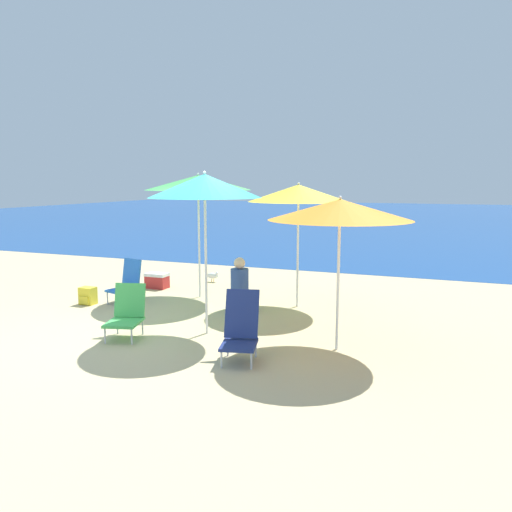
{
  "coord_description": "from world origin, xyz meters",
  "views": [
    {
      "loc": [
        3.78,
        -5.85,
        2.15
      ],
      "look_at": [
        1.0,
        1.29,
        1.0
      ],
      "focal_mm": 35.0,
      "sensor_mm": 36.0,
      "label": 1
    }
  ],
  "objects": [
    {
      "name": "seagull",
      "position": [
        -0.92,
        3.66,
        0.14
      ],
      "size": [
        0.27,
        0.11,
        0.23
      ],
      "color": "gold",
      "rests_on": "ground"
    },
    {
      "name": "person_seated_near",
      "position": [
        0.61,
        1.54,
        0.38
      ],
      "size": [
        0.5,
        0.5,
        0.92
      ],
      "rotation": [
        0.0,
        0.0,
        0.89
      ],
      "color": "#334C8C",
      "rests_on": "ground"
    },
    {
      "name": "beach_chair_green",
      "position": [
        -0.34,
        -0.23,
        0.35
      ],
      "size": [
        0.57,
        0.68,
        0.73
      ],
      "rotation": [
        0.0,
        0.0,
        0.27
      ],
      "color": "silver",
      "rests_on": "ground"
    },
    {
      "name": "ground_plane",
      "position": [
        0.0,
        0.0,
        0.0
      ],
      "size": [
        60.0,
        60.0,
        0.0
      ],
      "primitive_type": "plane",
      "color": "#C6B284"
    },
    {
      "name": "beach_chair_blue",
      "position": [
        -1.53,
        1.44,
        0.38
      ],
      "size": [
        0.54,
        0.59,
        0.78
      ],
      "rotation": [
        0.0,
        0.0,
        -0.26
      ],
      "color": "silver",
      "rests_on": "ground"
    },
    {
      "name": "beach_umbrella_orange",
      "position": [
        2.5,
        0.29,
        1.8
      ],
      "size": [
        1.8,
        1.8,
        1.97
      ],
      "color": "white",
      "rests_on": "ground"
    },
    {
      "name": "beach_umbrella_green",
      "position": [
        -0.52,
        2.29,
        2.12
      ],
      "size": [
        1.94,
        1.94,
        2.3
      ],
      "color": "white",
      "rests_on": "ground"
    },
    {
      "name": "backpack_yellow",
      "position": [
        -2.11,
        1.07,
        0.15
      ],
      "size": [
        0.27,
        0.22,
        0.31
      ],
      "color": "yellow",
      "rests_on": "ground"
    },
    {
      "name": "sea_water",
      "position": [
        0.0,
        25.67,
        0.0
      ],
      "size": [
        60.0,
        40.0,
        0.01
      ],
      "color": "#19478C",
      "rests_on": "ground"
    },
    {
      "name": "cooler_box",
      "position": [
        -1.7,
        2.67,
        0.16
      ],
      "size": [
        0.44,
        0.29,
        0.31
      ],
      "color": "#B72828",
      "rests_on": "ground"
    },
    {
      "name": "beach_umbrella_yellow",
      "position": [
        1.38,
        2.26,
        1.95
      ],
      "size": [
        1.71,
        1.71,
        2.14
      ],
      "color": "white",
      "rests_on": "ground"
    },
    {
      "name": "beach_chair_navy",
      "position": [
        1.48,
        -0.47,
        0.39
      ],
      "size": [
        0.55,
        0.69,
        0.82
      ],
      "rotation": [
        0.0,
        0.0,
        0.25
      ],
      "color": "silver",
      "rests_on": "ground"
    },
    {
      "name": "beach_umbrella_teal",
      "position": [
        0.63,
        0.31,
        2.08
      ],
      "size": [
        1.57,
        1.57,
        2.29
      ],
      "color": "white",
      "rests_on": "ground"
    }
  ]
}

